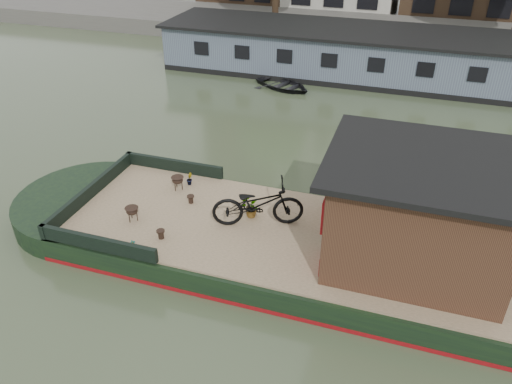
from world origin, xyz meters
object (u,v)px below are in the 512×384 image
(cabin, at_px, (419,211))
(dinghy, at_px, (284,82))
(bicycle, at_px, (258,204))
(brazier_rear, at_px, (178,183))
(brazier_front, at_px, (132,214))

(cabin, bearing_deg, dinghy, 118.08)
(cabin, relative_size, bicycle, 1.84)
(brazier_rear, relative_size, dinghy, 0.14)
(cabin, height_order, dinghy, cabin)
(brazier_front, xyz_separation_m, dinghy, (0.51, 11.92, -0.56))
(cabin, relative_size, dinghy, 1.49)
(bicycle, xyz_separation_m, brazier_front, (-2.94, -0.82, -0.39))
(cabin, distance_m, dinghy, 12.86)
(cabin, distance_m, bicycle, 3.64)
(brazier_front, distance_m, brazier_rear, 1.73)
(dinghy, bearing_deg, brazier_rear, -155.44)
(bicycle, distance_m, dinghy, 11.40)
(brazier_rear, bearing_deg, dinghy, 89.41)
(cabin, height_order, bicycle, cabin)
(brazier_rear, bearing_deg, cabin, -9.47)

